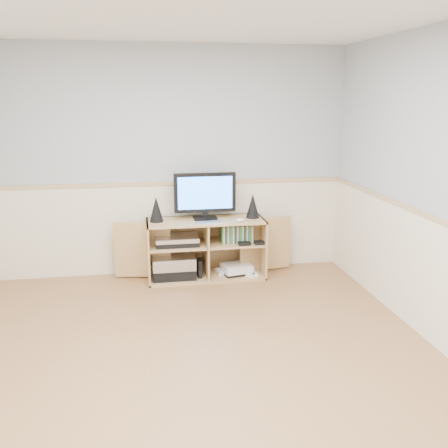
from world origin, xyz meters
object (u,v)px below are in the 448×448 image
(media_cabinet, at_px, (205,247))
(game_consoles, at_px, (235,269))
(keyboard, at_px, (209,223))
(monitor, at_px, (205,194))

(media_cabinet, height_order, game_consoles, media_cabinet)
(game_consoles, bearing_deg, keyboard, -158.11)
(media_cabinet, relative_size, keyboard, 7.22)
(keyboard, bearing_deg, media_cabinet, 80.05)
(monitor, xyz_separation_m, keyboard, (0.01, -0.19, -0.27))
(media_cabinet, height_order, monitor, monitor)
(media_cabinet, distance_m, keyboard, 0.38)
(monitor, distance_m, keyboard, 0.33)
(media_cabinet, height_order, keyboard, keyboard)
(monitor, bearing_deg, game_consoles, -10.47)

